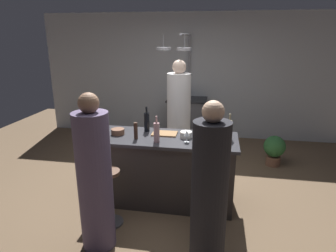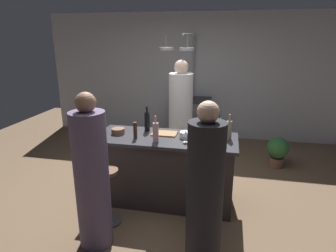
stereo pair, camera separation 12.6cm
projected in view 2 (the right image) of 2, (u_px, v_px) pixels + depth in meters
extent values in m
plane|color=brown|center=(166.00, 200.00, 3.95)|extent=(9.00, 9.00, 0.00)
cube|color=#B2B7BC|center=(194.00, 76.00, 6.24)|extent=(6.40, 0.16, 2.60)
cube|color=#332D2B|center=(166.00, 171.00, 3.83)|extent=(1.72, 0.66, 0.86)
cube|color=#2D2D33|center=(166.00, 138.00, 3.69)|extent=(1.80, 0.72, 0.04)
cube|color=#47474C|center=(191.00, 120.00, 6.12)|extent=(0.76, 0.60, 0.86)
cube|color=black|center=(191.00, 100.00, 5.99)|extent=(0.80, 0.64, 0.03)
cylinder|color=white|center=(181.00, 123.00, 4.70)|extent=(0.38, 0.38, 1.58)
sphere|color=beige|center=(181.00, 67.00, 4.44)|extent=(0.21, 0.21, 0.21)
cylinder|color=#4C4C51|center=(201.00, 233.00, 3.26)|extent=(0.28, 0.28, 0.02)
cylinder|color=#4C4C51|center=(202.00, 208.00, 3.17)|extent=(0.06, 0.06, 0.62)
cylinder|color=brown|center=(203.00, 181.00, 3.07)|extent=(0.26, 0.26, 0.04)
cylinder|color=black|center=(205.00, 197.00, 2.67)|extent=(0.34, 0.34, 1.42)
sphere|color=#D8AD8C|center=(208.00, 112.00, 2.44)|extent=(0.19, 0.19, 0.19)
cylinder|color=#4C4C51|center=(110.00, 221.00, 3.48)|extent=(0.28, 0.28, 0.02)
cylinder|color=#4C4C51|center=(108.00, 197.00, 3.38)|extent=(0.06, 0.06, 0.62)
cylinder|color=brown|center=(107.00, 171.00, 3.29)|extent=(0.26, 0.26, 0.04)
cylinder|color=#594C6B|center=(92.00, 181.00, 2.93)|extent=(0.34, 0.34, 1.44)
sphere|color=#8C664C|center=(85.00, 102.00, 2.69)|extent=(0.20, 0.20, 0.20)
cylinder|color=gray|center=(193.00, 88.00, 6.16)|extent=(0.04, 0.04, 2.15)
cylinder|color=gray|center=(189.00, 35.00, 5.17)|extent=(0.04, 1.44, 0.04)
cylinder|color=gray|center=(167.00, 49.00, 4.81)|extent=(0.24, 0.24, 0.04)
cylinder|color=gray|center=(166.00, 42.00, 4.73)|extent=(0.01, 0.01, 0.23)
cylinder|color=gray|center=(187.00, 49.00, 4.65)|extent=(0.24, 0.24, 0.04)
cylinder|color=gray|center=(187.00, 42.00, 4.66)|extent=(0.01, 0.01, 0.23)
cylinder|color=brown|center=(276.00, 162.00, 4.94)|extent=(0.24, 0.24, 0.16)
sphere|color=#2D6633|center=(278.00, 148.00, 4.87)|extent=(0.36, 0.36, 0.36)
cube|color=#997047|center=(165.00, 134.00, 3.79)|extent=(0.32, 0.22, 0.02)
cylinder|color=#382319|center=(135.00, 130.00, 3.60)|extent=(0.05, 0.05, 0.21)
cylinder|color=black|center=(147.00, 122.00, 3.89)|extent=(0.07, 0.07, 0.25)
cylinder|color=black|center=(147.00, 110.00, 3.84)|extent=(0.03, 0.03, 0.08)
cylinder|color=#193D23|center=(218.00, 127.00, 3.68)|extent=(0.07, 0.07, 0.25)
cylinder|color=#193D23|center=(219.00, 114.00, 3.63)|extent=(0.03, 0.03, 0.08)
cylinder|color=gray|center=(229.00, 130.00, 3.58)|extent=(0.07, 0.07, 0.23)
cylinder|color=gray|center=(230.00, 118.00, 3.53)|extent=(0.03, 0.03, 0.08)
cylinder|color=#B78C8E|center=(156.00, 133.00, 3.48)|extent=(0.07, 0.07, 0.24)
cylinder|color=#B78C8E|center=(155.00, 120.00, 3.43)|extent=(0.03, 0.03, 0.08)
cylinder|color=silver|center=(206.00, 138.00, 3.65)|extent=(0.06, 0.06, 0.01)
cylinder|color=silver|center=(206.00, 135.00, 3.64)|extent=(0.01, 0.01, 0.07)
cone|color=silver|center=(206.00, 129.00, 3.62)|extent=(0.07, 0.07, 0.06)
cylinder|color=silver|center=(209.00, 145.00, 3.40)|extent=(0.06, 0.06, 0.01)
cylinder|color=silver|center=(209.00, 142.00, 3.39)|extent=(0.01, 0.01, 0.07)
cone|color=silver|center=(209.00, 136.00, 3.37)|extent=(0.07, 0.07, 0.06)
cylinder|color=silver|center=(186.00, 142.00, 3.50)|extent=(0.06, 0.06, 0.01)
cylinder|color=silver|center=(186.00, 139.00, 3.49)|extent=(0.01, 0.01, 0.07)
cone|color=silver|center=(186.00, 133.00, 3.47)|extent=(0.07, 0.07, 0.06)
cylinder|color=brown|center=(118.00, 131.00, 3.81)|extent=(0.17, 0.17, 0.07)
cylinder|color=silver|center=(186.00, 135.00, 3.64)|extent=(0.15, 0.15, 0.08)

